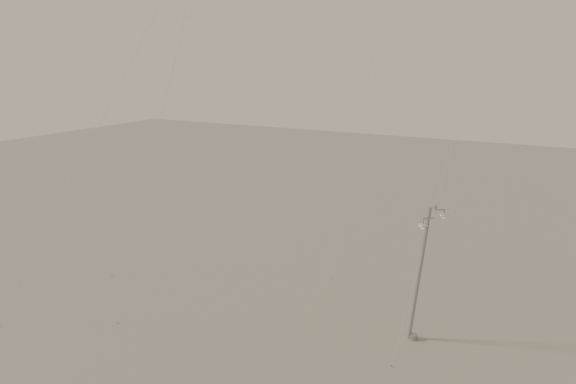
% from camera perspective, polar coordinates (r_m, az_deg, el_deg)
% --- Properties ---
extents(ground, '(160.00, 160.00, 0.00)m').
position_cam_1_polar(ground, '(28.71, -8.83, -16.64)').
color(ground, gray).
rests_on(ground, ground).
extents(street_lamp, '(1.56, 1.11, 8.22)m').
position_cam_1_polar(street_lamp, '(26.24, 16.64, -9.54)').
color(street_lamp, '#909398').
rests_on(street_lamp, ground).
extents(kite_3, '(8.90, 9.85, 22.26)m').
position_cam_1_polar(kite_3, '(28.82, -18.36, 16.88)').
color(kite_3, maroon).
rests_on(kite_3, ground).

